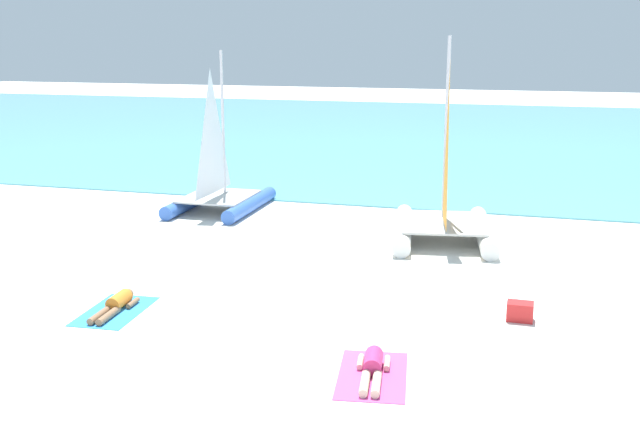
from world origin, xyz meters
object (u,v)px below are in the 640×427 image
Objects in this scene: sailboat_white at (444,211)px; sailboat_blue at (219,187)px; sunbather_right at (373,366)px; sunbather_left at (116,304)px; towel_right at (372,375)px; cooler_box at (520,311)px; towel_left at (115,311)px.

sailboat_blue is at bearing 158.16° from sailboat_white.
sunbather_left is at bearing 156.47° from sunbather_right.
towel_right is at bearing -90.00° from sunbather_right.
towel_right is 3.90m from cooler_box.
towel_right is (5.57, -1.54, -0.13)m from sunbather_left.
sunbather_left is at bearing 164.58° from towel_right.
sailboat_blue is 11.92m from cooler_box.
sailboat_blue is 2.61× the size of towel_right.
sailboat_blue is 9.20m from towel_left.
sailboat_white is at bearing -13.98° from sailboat_blue.
towel_right is 1.21× the size of sunbather_right.
sunbather_right reaches higher than towel_right.
sailboat_white is 8.78m from sunbather_right.
towel_right is at bearing -124.48° from cooler_box.
sunbather_left is 5.75m from sunbather_right.
cooler_box is (2.22, 3.15, 0.05)m from sunbather_right.
sailboat_blue reaches higher than sunbather_right.
towel_left is 3.80× the size of cooler_box.
sunbather_left is 0.82× the size of towel_right.
sunbather_right is 3.13× the size of cooler_box.
sailboat_blue is 9.91× the size of cooler_box.
cooler_box is at bearing 12.65° from towel_left.
sunbather_left is 1.00× the size of sunbather_right.
sunbather_left is (-0.00, 0.07, 0.13)m from towel_left.
sunbather_right is at bearing 98.72° from towel_right.
sailboat_white is 3.44× the size of sunbather_left.
sailboat_white is at bearing 89.82° from towel_right.
cooler_box is (2.21, 3.21, 0.17)m from towel_right.
cooler_box is at bearing -77.60° from sailboat_white.
sailboat_white is 8.85m from towel_right.
sailboat_white is 2.84× the size of towel_left.
sunbather_right is at bearing -99.09° from sailboat_white.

